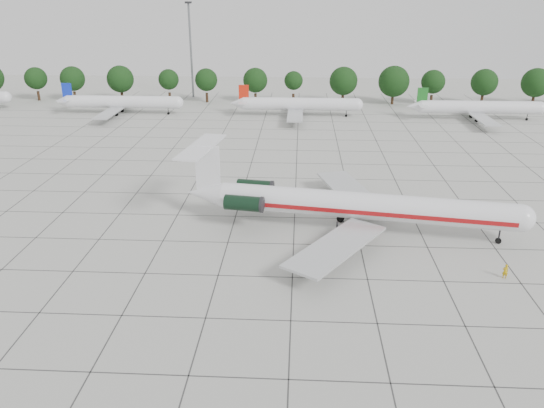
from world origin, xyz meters
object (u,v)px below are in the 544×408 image
object	(u,v)px
ground_crew	(505,271)
main_airliner	(345,204)
bg_airliner_b	(122,102)
bg_airliner_d	(479,108)
bg_airliner_c	(299,104)
floodlight_mast	(191,45)

from	to	relation	value
ground_crew	main_airliner	bearing A→B (deg)	-33.53
main_airliner	ground_crew	world-z (taller)	main_airliner
bg_airliner_b	bg_airliner_d	distance (m)	85.25
bg_airliner_b	bg_airliner_c	world-z (taller)	same
main_airliner	floodlight_mast	xyz separation A→B (m)	(-36.33, 87.64, 10.70)
bg_airliner_c	bg_airliner_d	distance (m)	41.96
main_airliner	bg_airliner_b	world-z (taller)	main_airliner
main_airliner	bg_airliner_b	distance (m)	81.71
bg_airliner_c	bg_airliner_b	bearing A→B (deg)	179.78
main_airliner	ground_crew	xyz separation A→B (m)	(16.27, -11.27, -2.76)
main_airliner	bg_airliner_c	distance (m)	65.12
main_airliner	bg_airliner_b	size ratio (longest dim) A/B	1.52
main_airliner	bg_airliner_c	size ratio (longest dim) A/B	1.52
floodlight_mast	bg_airliner_d	bearing A→B (deg)	-18.67
ground_crew	floodlight_mast	xyz separation A→B (m)	(-52.60, 98.90, 13.45)
main_airliner	floodlight_mast	distance (m)	95.47
ground_crew	floodlight_mast	size ratio (longest dim) A/B	0.07
ground_crew	bg_airliner_c	size ratio (longest dim) A/B	0.06
main_airliner	floodlight_mast	world-z (taller)	floodlight_mast
bg_airliner_b	floodlight_mast	world-z (taller)	floodlight_mast
bg_airliner_c	ground_crew	bearing A→B (deg)	-73.52
bg_airliner_d	floodlight_mast	distance (m)	76.87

